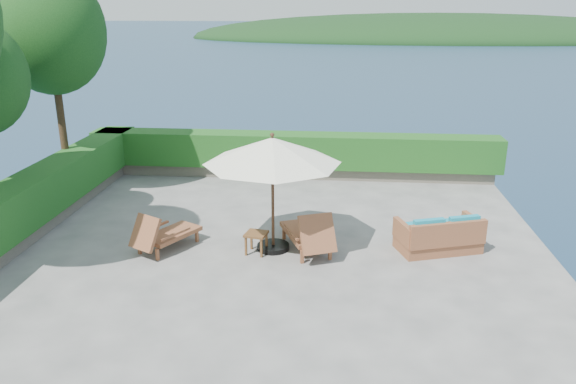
# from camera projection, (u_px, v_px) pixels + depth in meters

# --- Properties ---
(ground) EXTENTS (12.00, 12.00, 0.00)m
(ground) POSITION_uv_depth(u_px,v_px,m) (271.00, 252.00, 12.07)
(ground) COLOR gray
(ground) RESTS_ON ground
(foundation) EXTENTS (12.00, 12.00, 3.00)m
(foundation) POSITION_uv_depth(u_px,v_px,m) (271.00, 315.00, 12.56)
(foundation) COLOR #595147
(foundation) RESTS_ON ocean
(ocean) EXTENTS (600.00, 600.00, 0.00)m
(ocean) POSITION_uv_depth(u_px,v_px,m) (272.00, 370.00, 13.02)
(ocean) COLOR #162F44
(ocean) RESTS_ON ground
(offshore_island) EXTENTS (126.00, 57.60, 12.60)m
(offshore_island) POSITION_uv_depth(u_px,v_px,m) (435.00, 38.00, 143.04)
(offshore_island) COLOR black
(offshore_island) RESTS_ON ocean
(planter_wall_far) EXTENTS (12.00, 0.60, 0.36)m
(planter_wall_far) POSITION_uv_depth(u_px,v_px,m) (293.00, 171.00, 17.30)
(planter_wall_far) COLOR slate
(planter_wall_far) RESTS_ON ground
(planter_wall_left) EXTENTS (0.60, 12.00, 0.36)m
(planter_wall_left) POSITION_uv_depth(u_px,v_px,m) (22.00, 235.00, 12.50)
(planter_wall_left) COLOR slate
(planter_wall_left) RESTS_ON ground
(hedge_far) EXTENTS (12.40, 0.90, 1.00)m
(hedge_far) POSITION_uv_depth(u_px,v_px,m) (293.00, 150.00, 17.09)
(hedge_far) COLOR #1C4A15
(hedge_far) RESTS_ON planter_wall_far
(hedge_left) EXTENTS (0.90, 12.40, 1.00)m
(hedge_left) POSITION_uv_depth(u_px,v_px,m) (17.00, 206.00, 12.29)
(hedge_left) COLOR #1C4A15
(hedge_left) RESTS_ON planter_wall_left
(tree_far) EXTENTS (2.80, 2.80, 6.03)m
(tree_far) POSITION_uv_depth(u_px,v_px,m) (50.00, 32.00, 14.23)
(tree_far) COLOR #423019
(tree_far) RESTS_ON ground
(patio_umbrella) EXTENTS (3.32, 3.32, 2.58)m
(patio_umbrella) POSITION_uv_depth(u_px,v_px,m) (272.00, 152.00, 11.51)
(patio_umbrella) COLOR black
(patio_umbrella) RESTS_ON ground
(lounge_left) EXTENTS (1.34, 1.69, 0.91)m
(lounge_left) POSITION_uv_depth(u_px,v_px,m) (163.00, 234.00, 12.04)
(lounge_left) COLOR #965A36
(lounge_left) RESTS_ON ground
(lounge_right) EXTENTS (1.33, 1.90, 1.02)m
(lounge_right) POSITION_uv_depth(u_px,v_px,m) (309.00, 233.00, 11.93)
(lounge_right) COLOR #965A36
(lounge_right) RESTS_ON ground
(side_table) EXTENTS (0.51, 0.51, 0.47)m
(side_table) POSITION_uv_depth(u_px,v_px,m) (256.00, 236.00, 11.88)
(side_table) COLOR brown
(side_table) RESTS_ON ground
(wicker_loveseat) EXTENTS (1.93, 1.39, 0.86)m
(wicker_loveseat) POSITION_uv_depth(u_px,v_px,m) (439.00, 237.00, 12.00)
(wicker_loveseat) COLOR #965A36
(wicker_loveseat) RESTS_ON ground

